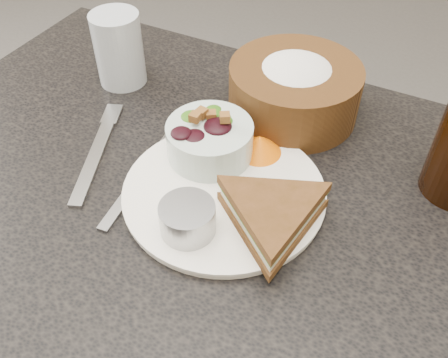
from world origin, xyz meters
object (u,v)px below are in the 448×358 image
at_px(dinner_plate, 224,193).
at_px(sandwich, 272,215).
at_px(dining_table, 222,347).
at_px(water_glass, 119,49).
at_px(salad_bowl, 210,135).
at_px(dressing_ramekin, 188,219).
at_px(bread_basket, 295,83).

xyz_separation_m(dinner_plate, sandwich, (0.08, -0.03, 0.03)).
xyz_separation_m(dining_table, water_glass, (-0.27, 0.18, 0.43)).
height_order(salad_bowl, dressing_ramekin, salad_bowl).
bearing_deg(dressing_ramekin, bread_basket, 85.96).
relative_size(dressing_ramekin, water_glass, 0.57).
bearing_deg(dressing_ramekin, salad_bowl, 107.45).
bearing_deg(water_glass, dining_table, -32.93).
relative_size(dinner_plate, water_glass, 2.20).
height_order(dining_table, salad_bowl, salad_bowl).
distance_m(dinner_plate, sandwich, 0.09).
bearing_deg(bread_basket, dining_table, -91.76).
bearing_deg(dining_table, dressing_ramekin, -102.71).
bearing_deg(water_glass, dressing_ramekin, -41.96).
relative_size(dining_table, bread_basket, 5.22).
distance_m(dinner_plate, water_glass, 0.31).
height_order(salad_bowl, bread_basket, bread_basket).
height_order(dressing_ramekin, bread_basket, bread_basket).
bearing_deg(bread_basket, dressing_ramekin, -94.04).
xyz_separation_m(dinner_plate, bread_basket, (0.01, 0.20, 0.05)).
distance_m(sandwich, dressing_ramekin, 0.10).
xyz_separation_m(dinner_plate, salad_bowl, (-0.05, 0.05, 0.04)).
height_order(dinner_plate, water_glass, water_glass).
distance_m(sandwich, bread_basket, 0.24).
height_order(dining_table, water_glass, water_glass).
distance_m(dining_table, sandwich, 0.41).
distance_m(salad_bowl, water_glass, 0.24).
height_order(salad_bowl, water_glass, water_glass).
height_order(dinner_plate, salad_bowl, salad_bowl).
xyz_separation_m(salad_bowl, water_glass, (-0.22, 0.10, 0.01)).
xyz_separation_m(salad_bowl, bread_basket, (0.06, 0.15, 0.01)).
bearing_deg(water_glass, bread_basket, 9.09).
relative_size(sandwich, salad_bowl, 1.36).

